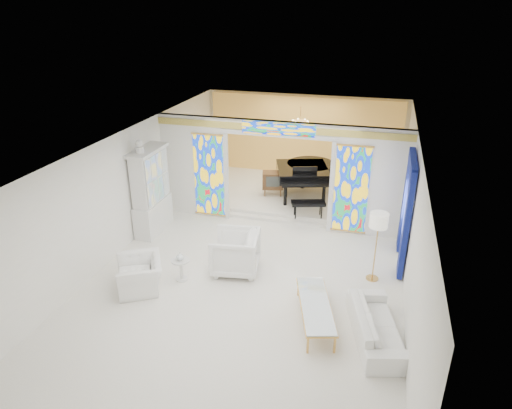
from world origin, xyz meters
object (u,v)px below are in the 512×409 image
(armchair_right, at_px, (235,252))
(sofa, at_px, (376,325))
(tv_console, at_px, (273,180))
(china_cabinet, at_px, (151,192))
(armchair_left, at_px, (140,274))
(coffee_table, at_px, (315,305))
(grand_piano, at_px, (306,171))

(armchair_right, relative_size, sofa, 0.53)
(armchair_right, xyz_separation_m, tv_console, (-0.17, 4.41, 0.18))
(china_cabinet, xyz_separation_m, armchair_left, (1.04, -2.66, -0.82))
(armchair_left, height_order, tv_console, tv_console)
(china_cabinet, bearing_deg, armchair_right, -26.06)
(armchair_right, height_order, sofa, armchair_right)
(armchair_right, distance_m, tv_console, 4.41)
(china_cabinet, bearing_deg, armchair_left, -68.72)
(coffee_table, bearing_deg, china_cabinet, 150.78)
(armchair_left, xyz_separation_m, tv_console, (1.64, 5.68, 0.32))
(armchair_left, bearing_deg, tv_console, 133.30)
(sofa, bearing_deg, coffee_table, 67.05)
(grand_piano, relative_size, tv_console, 4.27)
(tv_console, bearing_deg, china_cabinet, -144.96)
(grand_piano, distance_m, tv_console, 1.11)
(china_cabinet, relative_size, tv_console, 3.55)
(grand_piano, bearing_deg, sofa, -85.67)
(coffee_table, height_order, grand_piano, grand_piano)
(armchair_left, distance_m, coffee_table, 3.94)
(sofa, bearing_deg, grand_piano, 6.63)
(china_cabinet, xyz_separation_m, armchair_right, (2.85, -1.39, -0.67))
(coffee_table, bearing_deg, armchair_left, 178.23)
(armchair_left, xyz_separation_m, coffee_table, (3.94, -0.12, 0.04))
(armchair_left, bearing_deg, armchair_right, 94.39)
(armchair_right, bearing_deg, armchair_left, -63.69)
(sofa, distance_m, tv_console, 6.92)
(armchair_right, distance_m, coffee_table, 2.54)
(armchair_left, distance_m, sofa, 5.14)
(grand_piano, bearing_deg, tv_console, -179.44)
(china_cabinet, height_order, coffee_table, china_cabinet)
(china_cabinet, relative_size, armchair_right, 2.50)
(china_cabinet, distance_m, tv_console, 4.06)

